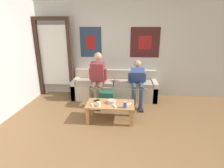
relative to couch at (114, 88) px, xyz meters
The scene contains 15 objects.
ground_plane 2.30m from the couch, 94.86° to the right, with size 18.00×18.00×0.00m, color brown.
wall_back 1.07m from the couch, 119.84° to the left, with size 10.00×0.07×2.55m.
door_frame 1.92m from the couch, behind, with size 1.00×0.10×2.15m.
couch is the anchor object (origin of this frame).
coffee_table 1.24m from the couch, 89.32° to the right, with size 0.99×0.53×0.37m.
person_seated_adult 0.67m from the couch, 140.20° to the right, with size 0.47×0.82×1.28m.
person_seated_teen 0.75m from the couch, 28.18° to the right, with size 0.47×0.90×1.08m.
backpack 0.69m from the couch, 101.03° to the right, with size 0.34×0.26×0.41m.
ceramic_bowl 1.22m from the couch, 88.16° to the right, with size 0.18×0.18×0.07m.
pillar_candle 1.41m from the couch, 98.34° to the right, with size 0.07×0.07×0.10m.
drink_can_blue 1.46m from the couch, 77.22° to the right, with size 0.07×0.07×0.12m.
game_controller_near_left 1.40m from the couch, 85.18° to the right, with size 0.09×0.14×0.03m.
game_controller_near_right 1.32m from the couch, 72.95° to the right, with size 0.14×0.11×0.03m.
game_controller_far_center 1.41m from the couch, 103.82° to the right, with size 0.09×0.15×0.03m.
cell_phone 1.16m from the couch, 104.68° to the right, with size 0.14×0.15×0.01m.
Camera 1 is at (0.54, -2.27, 1.85)m, focal length 28.00 mm.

